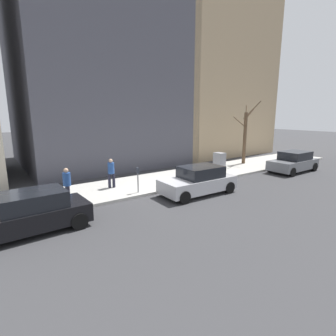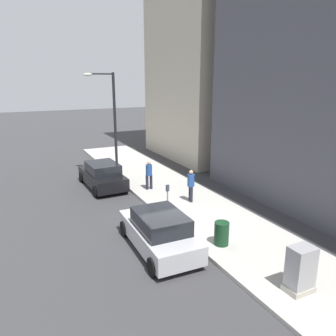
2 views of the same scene
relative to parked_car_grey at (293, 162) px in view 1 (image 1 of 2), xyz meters
The scene contains 13 objects.
ground_plane 10.57m from the parked_car_grey, 83.22° to the left, with size 120.00×120.00×0.00m, color #38383A.
sidewalk 10.98m from the parked_car_grey, 72.78° to the left, with size 4.00×36.00×0.15m, color #B2AFA8.
parked_car_grey is the anchor object (origin of this frame).
parked_car_silver 9.57m from the parked_car_grey, 90.15° to the left, with size 2.03×4.25×1.52m.
parked_car_black 17.75m from the parked_car_grey, 89.77° to the left, with size 2.04×4.26×1.52m.
parking_meter 12.46m from the parked_car_grey, 82.18° to the left, with size 0.14×0.10×1.35m.
utility_box 5.85m from the parked_car_grey, 64.23° to the left, with size 0.83×0.61×1.43m.
bare_tree 4.33m from the parked_car_grey, 13.60° to the left, with size 1.93×1.95×5.17m.
trash_bin 8.90m from the parked_car_grey, 76.06° to the left, with size 0.56×0.56×0.90m, color #14381E.
pedestrian_near_meter 13.54m from the parked_car_grey, 75.47° to the left, with size 0.36×0.39×1.66m.
pedestrian_midblock 15.99m from the parked_car_grey, 81.94° to the left, with size 0.40×0.36×1.66m.
office_tower_left 16.34m from the parked_car_grey, ahead, with size 11.92×11.92×21.70m, color tan.
office_block_center 19.56m from the parked_car_grey, 36.89° to the left, with size 12.94×12.94×22.42m, color #4C4C56.
Camera 1 is at (-11.43, 8.43, 4.30)m, focal length 28.00 mm.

